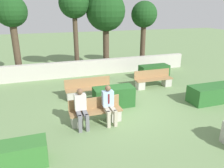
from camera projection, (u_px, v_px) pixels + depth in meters
ground_plane at (126, 108)px, 8.72m from camera, size 60.00×60.00×0.00m
perimeter_wall at (95, 67)px, 12.99m from camera, size 11.78×0.30×0.90m
bench_front at (96, 114)px, 7.55m from camera, size 1.82×0.48×0.85m
bench_left_side at (153, 81)px, 10.96m from camera, size 1.95×0.48×0.85m
bench_right_side at (89, 90)px, 9.68m from camera, size 2.07×0.48×0.85m
person_seated_man at (109, 103)px, 7.42m from camera, size 0.38×0.63×1.32m
person_seated_woman at (81, 107)px, 7.14m from camera, size 0.38×0.63×1.32m
hedge_block_near_left at (8, 157)px, 5.37m from camera, size 1.85×0.63×0.64m
hedge_block_near_right at (212, 94)px, 9.23m from camera, size 2.04×0.85×0.71m
hedge_block_mid_left at (114, 97)px, 8.75m from camera, size 1.61×0.69×0.82m
hedge_block_mid_right at (154, 72)px, 12.35m from camera, size 1.66×0.70×0.75m
tree_leftmost at (11, 14)px, 11.33m from camera, size 1.66×1.66×4.47m
tree_center_left at (74, 5)px, 12.46m from camera, size 1.75×1.75×4.94m
tree_center_right at (106, 12)px, 13.06m from camera, size 2.36×2.36×4.79m
tree_rightmost at (144, 17)px, 13.76m from camera, size 1.63×1.63×4.23m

